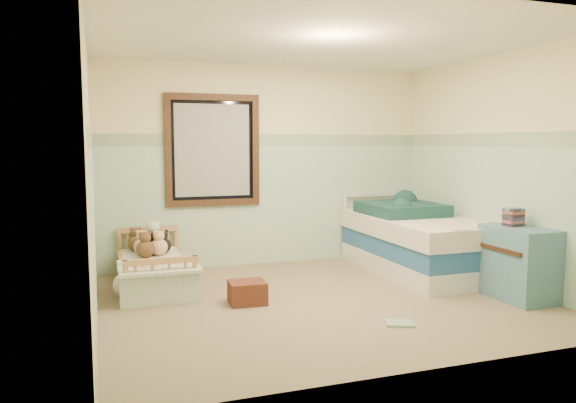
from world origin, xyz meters
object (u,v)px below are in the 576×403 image
object	(u,v)px
dresser	(519,263)
plush_floor_tan	(149,288)
plush_floor_cream	(126,285)
red_pillow	(247,292)
floor_book	(400,323)
twin_bed_frame	(417,263)
toddler_bed_frame	(154,278)

from	to	relation	value
dresser	plush_floor_tan	bearing A→B (deg)	161.55
plush_floor_cream	red_pillow	bearing A→B (deg)	-28.89
dresser	floor_book	size ratio (longest dim) A/B	3.06
dresser	red_pillow	size ratio (longest dim) A/B	2.07
twin_bed_frame	red_pillow	size ratio (longest dim) A/B	5.94
plush_floor_cream	floor_book	size ratio (longest dim) A/B	1.09
red_pillow	toddler_bed_frame	bearing A→B (deg)	130.19
toddler_bed_frame	plush_floor_tan	world-z (taller)	plush_floor_tan
plush_floor_cream	plush_floor_tan	xyz separation A→B (m)	(0.21, -0.17, -0.01)
dresser	plush_floor_cream	bearing A→B (deg)	160.15
toddler_bed_frame	plush_floor_cream	world-z (taller)	plush_floor_cream
plush_floor_tan	plush_floor_cream	bearing A→B (deg)	141.20
plush_floor_tan	twin_bed_frame	bearing A→B (deg)	3.11
plush_floor_tan	red_pillow	bearing A→B (deg)	-26.13
floor_book	dresser	bearing A→B (deg)	32.34
twin_bed_frame	floor_book	world-z (taller)	twin_bed_frame
toddler_bed_frame	red_pillow	distance (m)	1.22
plush_floor_cream	red_pillow	xyz separation A→B (m)	(1.09, -0.60, -0.02)
toddler_bed_frame	plush_floor_cream	distance (m)	0.45
plush_floor_cream	floor_book	distance (m)	2.71
toddler_bed_frame	twin_bed_frame	size ratio (longest dim) A/B	0.69
plush_floor_cream	plush_floor_tan	bearing A→B (deg)	-38.80
toddler_bed_frame	plush_floor_tan	distance (m)	0.51
toddler_bed_frame	red_pillow	size ratio (longest dim) A/B	4.11
plush_floor_cream	twin_bed_frame	size ratio (longest dim) A/B	0.12
toddler_bed_frame	dresser	size ratio (longest dim) A/B	1.98
red_pillow	plush_floor_tan	bearing A→B (deg)	153.87
plush_floor_tan	red_pillow	distance (m)	0.98
toddler_bed_frame	floor_book	size ratio (longest dim) A/B	6.08
toddler_bed_frame	dresser	distance (m)	3.76
twin_bed_frame	floor_book	size ratio (longest dim) A/B	8.78
toddler_bed_frame	plush_floor_cream	xyz separation A→B (m)	(-0.31, -0.33, 0.04)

